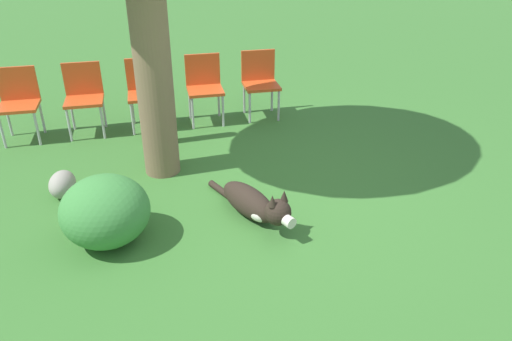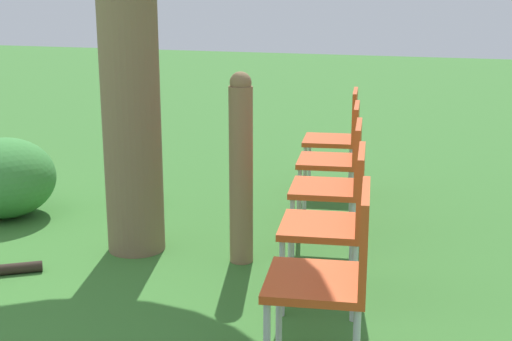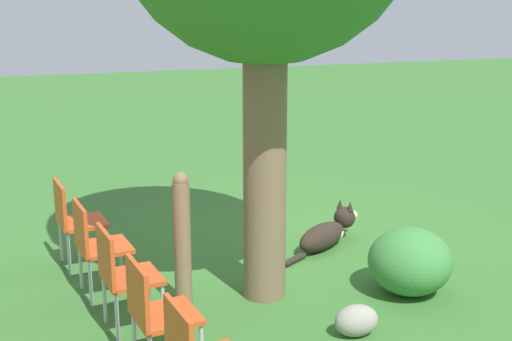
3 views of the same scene
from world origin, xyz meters
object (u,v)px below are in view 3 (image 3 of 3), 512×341
object	(u,v)px
red_chair_2	(122,272)
fence_post	(182,240)
dog	(328,233)
red_chair_3	(155,309)
red_chair_1	(95,242)
red_chair_0	(74,217)

from	to	relation	value
red_chair_2	fence_post	bearing A→B (deg)	19.93
dog	fence_post	xyz separation A→B (m)	(1.68, 0.92, 0.44)
red_chair_2	red_chair_3	size ratio (longest dim) A/B	1.00
red_chair_1	red_chair_2	xyz separation A→B (m)	(-0.14, 0.72, 0.00)
fence_post	red_chair_1	xyz separation A→B (m)	(0.67, -0.43, -0.10)
red_chair_3	red_chair_2	bearing A→B (deg)	92.40
dog	red_chair_1	xyz separation A→B (m)	(2.35, 0.49, 0.34)
dog	red_chair_0	distance (m)	2.52
dog	red_chair_0	world-z (taller)	red_chair_0
dog	red_chair_2	world-z (taller)	red_chair_2
red_chair_0	red_chair_2	bearing A→B (deg)	-87.60
fence_post	red_chair_0	distance (m)	1.40
red_chair_1	red_chair_3	distance (m)	1.46
fence_post	red_chair_3	bearing A→B (deg)	68.60
red_chair_2	dog	bearing A→B (deg)	20.07
fence_post	red_chair_2	distance (m)	0.61
red_chair_1	dog	bearing A→B (deg)	3.27
dog	fence_post	size ratio (longest dim) A/B	0.92
dog	red_chair_1	world-z (taller)	red_chair_1
red_chair_0	red_chair_3	bearing A→B (deg)	-87.60
fence_post	dog	bearing A→B (deg)	-151.36
red_chair_0	red_chair_3	distance (m)	2.19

